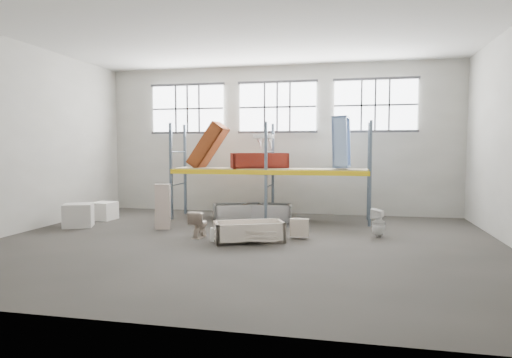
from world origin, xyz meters
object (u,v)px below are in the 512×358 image
(blue_tub_upright, at_px, (341,142))
(bathtub_beige, at_px, (249,232))
(steel_tub_left, at_px, (238,212))
(toilet_beige, at_px, (199,224))
(steel_tub_right, at_px, (268,212))
(toilet_white, at_px, (379,223))
(carton_near, at_px, (78,215))
(bucket, at_px, (216,234))
(rust_tub_flat, at_px, (259,161))
(cistern_tall, at_px, (163,207))

(blue_tub_upright, bearing_deg, bathtub_beige, -121.20)
(steel_tub_left, bearing_deg, toilet_beige, -96.84)
(toilet_beige, height_order, steel_tub_right, toilet_beige)
(steel_tub_right, bearing_deg, steel_tub_left, -167.17)
(toilet_white, bearing_deg, steel_tub_left, -89.80)
(carton_near, bearing_deg, bucket, -13.46)
(blue_tub_upright, relative_size, carton_near, 1.99)
(toilet_beige, bearing_deg, rust_tub_flat, -103.39)
(toilet_white, height_order, carton_near, toilet_white)
(rust_tub_flat, relative_size, blue_tub_upright, 1.14)
(toilet_white, bearing_deg, carton_near, -65.71)
(cistern_tall, xyz_separation_m, carton_near, (-2.47, -0.20, -0.29))
(carton_near, bearing_deg, rust_tub_flat, 28.32)
(rust_tub_flat, bearing_deg, cistern_tall, -133.56)
(steel_tub_left, bearing_deg, cistern_tall, -133.79)
(toilet_white, relative_size, steel_tub_left, 0.50)
(carton_near, bearing_deg, blue_tub_upright, 18.65)
(bucket, bearing_deg, toilet_white, 19.21)
(steel_tub_left, height_order, blue_tub_upright, blue_tub_upright)
(cistern_tall, distance_m, steel_tub_right, 3.23)
(steel_tub_left, distance_m, rust_tub_flat, 1.75)
(steel_tub_right, distance_m, blue_tub_upright, 3.07)
(bathtub_beige, bearing_deg, blue_tub_upright, 35.38)
(bathtub_beige, xyz_separation_m, blue_tub_upright, (2.05, 3.39, 2.15))
(steel_tub_right, relative_size, bucket, 4.45)
(bathtub_beige, xyz_separation_m, steel_tub_right, (-0.13, 3.09, 0.02))
(cistern_tall, relative_size, carton_near, 1.62)
(steel_tub_right, relative_size, rust_tub_flat, 0.81)
(steel_tub_left, bearing_deg, carton_near, -154.94)
(rust_tub_flat, relative_size, carton_near, 2.27)
(steel_tub_left, height_order, bucket, steel_tub_left)
(toilet_beige, distance_m, rust_tub_flat, 3.65)
(cistern_tall, xyz_separation_m, blue_tub_upright, (4.74, 2.24, 1.78))
(bathtub_beige, bearing_deg, toilet_white, -1.21)
(rust_tub_flat, bearing_deg, blue_tub_upright, -2.11)
(toilet_beige, distance_m, toilet_white, 4.49)
(toilet_white, height_order, steel_tub_left, toilet_white)
(rust_tub_flat, distance_m, bucket, 3.95)
(bathtub_beige, height_order, blue_tub_upright, blue_tub_upright)
(cistern_tall, xyz_separation_m, steel_tub_left, (1.67, 1.74, -0.36))
(cistern_tall, distance_m, bucket, 2.32)
(bucket, bearing_deg, carton_near, 166.54)
(cistern_tall, bearing_deg, carton_near, 168.69)
(bathtub_beige, xyz_separation_m, bucket, (-0.79, -0.09, -0.08))
(steel_tub_left, distance_m, blue_tub_upright, 3.77)
(steel_tub_right, height_order, carton_near, carton_near)
(carton_near, bearing_deg, cistern_tall, 4.53)
(toilet_beige, bearing_deg, bucket, 149.06)
(cistern_tall, bearing_deg, bucket, -49.01)
(cistern_tall, distance_m, carton_near, 2.50)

